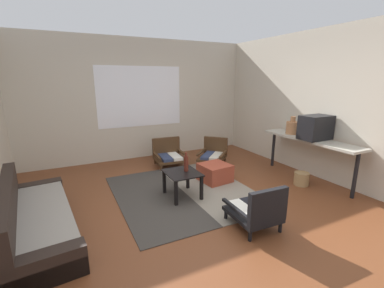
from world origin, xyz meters
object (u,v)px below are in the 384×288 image
Objects in this scene: crt_television at (316,127)px; ottoman_orange at (215,173)px; armchair_corner at (213,153)px; console_shelf at (310,142)px; couch at (34,219)px; coffee_table at (182,177)px; armchair_striped_foreground at (257,210)px; clay_vase at (292,127)px; armchair_by_window at (169,154)px; glass_bottle at (186,163)px; wicker_basket at (301,179)px.

ottoman_orange is at bearing 154.16° from crt_television.
armchair_corner is 1.92m from console_shelf.
ottoman_orange is 0.26× the size of console_shelf.
couch is 2.03m from coffee_table.
clay_vase is (1.93, 1.32, 0.66)m from armchair_striped_foreground.
couch is 2.69m from armchair_striped_foreground.
armchair_by_window is at bearing 107.58° from ottoman_orange.
armchair_by_window is at bearing 134.19° from crt_television.
armchair_by_window is 2.58m from clay_vase.
armchair_corner is (3.27, 1.30, 0.06)m from couch.
glass_bottle is (-0.71, -0.29, 0.38)m from ottoman_orange.
ottoman_orange is 1.93m from crt_television.
coffee_table is 0.30× the size of console_shelf.
couch is 3.37× the size of armchair_striped_foreground.
armchair_striped_foreground is 1.19× the size of crt_television.
console_shelf is (1.12, -1.50, 0.45)m from armchair_corner.
console_shelf is at bearing -9.53° from glass_bottle.
ottoman_orange is 0.86m from glass_bottle.
armchair_corner is 1.68m from clay_vase.
armchair_striped_foreground is 2.12× the size of glass_bottle.
armchair_by_window is at bearing 152.73° from armchair_corner.
wicker_basket is (1.99, -0.54, -0.42)m from glass_bottle.
armchair_corner is 1.85m from wicker_basket.
console_shelf is at bearing 87.87° from crt_television.
glass_bottle is (-2.29, -0.05, -0.38)m from clay_vase.
glass_bottle is at bearing -178.86° from clay_vase.
armchair_by_window is 1.03× the size of armchair_striped_foreground.
coffee_table is 0.23m from glass_bottle.
clay_vase is 2.32m from glass_bottle.
glass_bottle reaches higher than coffee_table.
glass_bottle is (-0.36, 1.28, 0.28)m from armchair_striped_foreground.
armchair_corner is 2.07m from crt_television.
crt_television reaches higher than wicker_basket.
armchair_corner is at bearing 125.06° from crt_television.
armchair_by_window is 1.95× the size of clay_vase.
coffee_table is at bearing 4.52° from couch.
couch is 4.02× the size of crt_television.
crt_television is at bearing 12.84° from wicker_basket.
glass_bottle is at bearing -136.42° from armchair_corner.
armchair_by_window reaches higher than wicker_basket.
console_shelf is (1.57, -0.68, 0.55)m from ottoman_orange.
console_shelf is at bearing 27.04° from wicker_basket.
coffee_table reaches higher than ottoman_orange.
crt_television reaches higher than couch.
ottoman_orange is (-0.46, -0.82, -0.10)m from armchair_corner.
wicker_basket is (0.82, -1.65, -0.14)m from armchair_corner.
armchair_by_window is at bearing 142.54° from clay_vase.
armchair_by_window is at bearing 35.92° from couch.
armchair_corner is 1.50× the size of crt_television.
clay_vase is at bearing -8.88° from ottoman_orange.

